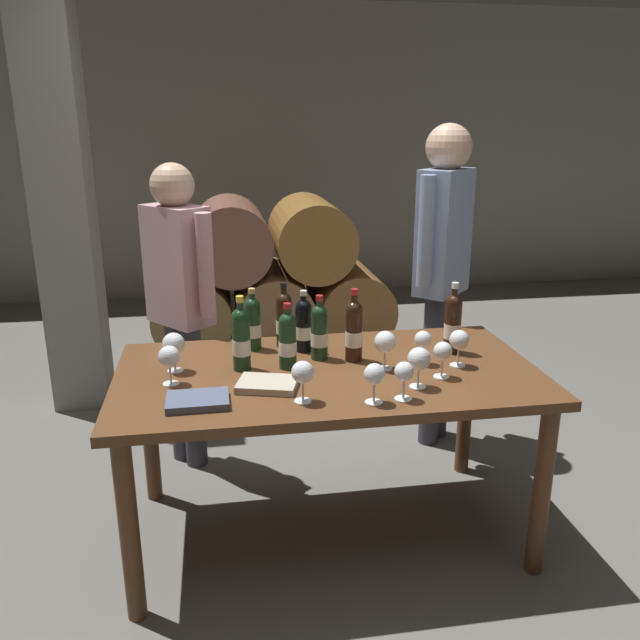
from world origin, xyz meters
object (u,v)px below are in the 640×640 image
Objects in this scene: wine_glass_2 at (169,357)px; wine_glass_8 at (443,352)px; wine_bottle_1 at (241,338)px; wine_bottle_2 at (319,331)px; dining_table at (328,391)px; wine_bottle_5 at (253,323)px; taster_seated_left at (179,292)px; wine_glass_1 at (374,375)px; wine_bottle_3 at (284,319)px; wine_glass_3 at (303,373)px; sommelier_presenting at (442,257)px; wine_glass_5 at (385,343)px; wine_glass_7 at (459,341)px; tasting_notebook at (198,401)px; leather_ledger at (267,384)px; wine_bottle_4 at (453,323)px; wine_glass_9 at (423,341)px; wine_bottle_0 at (304,325)px; wine_glass_6 at (174,345)px; wine_bottle_6 at (288,340)px; wine_glass_4 at (419,360)px; wine_glass_0 at (404,373)px; wine_bottle_7 at (354,330)px.

wine_glass_8 is at bearing -5.47° from wine_glass_2.
wine_bottle_2 is (0.33, 0.07, -0.01)m from wine_bottle_1.
dining_table is 0.41m from wine_bottle_1.
taster_seated_left reaches higher than wine_bottle_5.
wine_glass_1 is 0.78m from wine_glass_2.
wine_glass_3 is (0.00, -0.60, -0.02)m from wine_bottle_3.
wine_bottle_3 is 0.17× the size of sommelier_presenting.
wine_bottle_3 is 1.87× the size of wine_glass_2.
wine_bottle_3 is 0.51m from wine_glass_5.
wine_glass_2 reaches higher than wine_glass_7.
leather_ledger is at bearing 21.81° from tasting_notebook.
wine_bottle_3 is at bearing 140.69° from wine_glass_8.
leather_ledger is (-0.12, 0.15, -0.10)m from wine_glass_3.
wine_bottle_4 reaches higher than wine_glass_1.
wine_glass_3 is 1.08× the size of wine_glass_9.
wine_bottle_5 is at bearing 156.22° from wine_glass_9.
wine_bottle_2 is 0.84m from taster_seated_left.
wine_glass_5 is 0.23m from wine_glass_8.
taster_seated_left is at bearing 140.07° from wine_glass_8.
wine_bottle_0 reaches higher than wine_glass_7.
wine_glass_1 is (0.45, -0.40, -0.03)m from wine_bottle_1.
wine_glass_6 is (0.01, 0.13, 0.00)m from wine_glass_2.
wine_glass_8 is at bearing -117.55° from wine_bottle_4.
wine_bottle_4 is at bearing -10.77° from wine_bottle_0.
wine_bottle_4 reaches higher than wine_glass_6.
wine_bottle_6 is at bearing 174.69° from wine_glass_9.
wine_glass_7 is 0.15m from wine_glass_9.
dining_table is 10.97× the size of wine_glass_7.
sommelier_presenting is at bearing 45.54° from dining_table.
leather_ledger is (-0.49, -0.11, -0.10)m from wine_glass_5.
taster_seated_left reaches higher than tasting_notebook.
wine_glass_4 is at bearing 7.11° from leather_ledger.
wine_glass_7 is at bearing 10.38° from tasting_notebook.
wine_glass_7 is at bearing -27.91° from wine_bottle_3.
wine_glass_0 is 0.88m from wine_glass_2.
wine_glass_7 is (0.41, -0.13, -0.02)m from wine_bottle_7.
wine_bottle_4 is 0.87m from leather_ledger.
wine_bottle_1 reaches higher than tasting_notebook.
wine_glass_5 is 0.94m from sommelier_presenting.
taster_seated_left is (-0.72, 1.06, 0.06)m from wine_glass_1.
wine_glass_3 reaches higher than wine_glass_0.
wine_bottle_7 is 0.43m from wine_glass_7.
wine_bottle_3 is 0.74m from wine_bottle_4.
wine_glass_4 is 0.15m from wine_glass_8.
wine_bottle_3 reaches higher than tasting_notebook.
taster_seated_left is (-0.33, 0.42, 0.04)m from wine_bottle_5.
taster_seated_left is at bearing 115.04° from wine_glass_3.
wine_bottle_1 is 0.19m from wine_bottle_6.
wine_glass_0 is at bearing -26.34° from wine_glass_6.
taster_seated_left is (-1.04, 0.87, 0.06)m from wine_glass_8.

